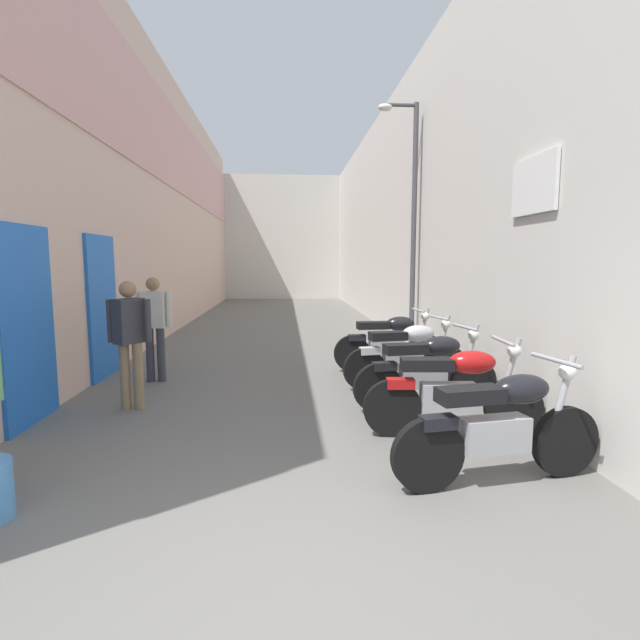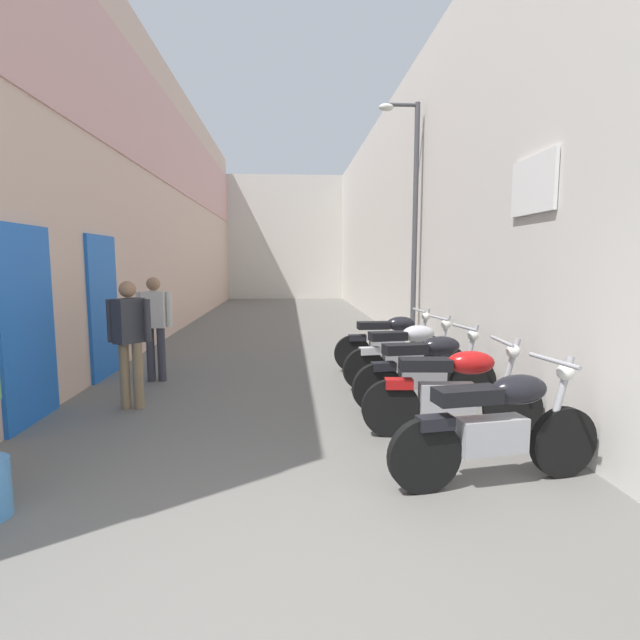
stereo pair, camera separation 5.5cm
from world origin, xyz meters
The scene contains 12 objects.
ground_plane centered at (0.00, 8.76, 0.00)m, with size 37.52×37.52×0.00m, color #66635E.
building_left centered at (-2.95, 10.71, 3.29)m, with size 0.45×21.52×6.53m.
building_right centered at (2.95, 10.76, 2.94)m, with size 0.45×21.52×5.89m.
building_far_end centered at (0.00, 22.52, 2.95)m, with size 8.51×2.00×5.90m, color beige.
motorcycle_nearest centered at (1.81, 1.58, 0.50)m, with size 1.84×0.58×1.04m.
motorcycle_second centered at (1.81, 2.66, 0.50)m, with size 1.85×0.58×1.04m.
motorcycle_third centered at (1.81, 3.59, 0.50)m, with size 1.84×0.58×1.04m.
motorcycle_fourth centered at (1.81, 4.61, 0.50)m, with size 1.84×0.58×1.04m.
motorcycle_fifth centered at (1.81, 5.72, 0.50)m, with size 1.85×0.58×1.04m.
pedestrian_mid_alley centered at (-1.79, 3.86, 0.92)m, with size 0.52×0.39×1.57m.
pedestrian_further_down centered at (-1.86, 5.25, 0.92)m, with size 0.52×0.22×1.57m.
street_lamp centered at (2.52, 7.34, 2.79)m, with size 0.79×0.18×4.79m.
Camera 2 is at (0.14, -2.07, 1.80)m, focal length 27.17 mm.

